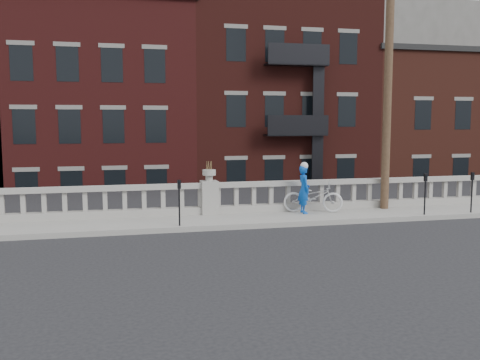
# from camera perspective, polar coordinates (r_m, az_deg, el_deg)

# --- Properties ---
(ground) EXTENTS (120.00, 120.00, 0.00)m
(ground) POSITION_cam_1_polar(r_m,az_deg,el_deg) (14.04, -0.41, -6.94)
(ground) COLOR black
(ground) RESTS_ON ground
(sidewalk) EXTENTS (32.00, 2.20, 0.15)m
(sidewalk) POSITION_cam_1_polar(r_m,az_deg,el_deg) (16.90, -2.71, -4.41)
(sidewalk) COLOR gray
(sidewalk) RESTS_ON ground
(balustrade) EXTENTS (28.00, 0.34, 1.03)m
(balustrade) POSITION_cam_1_polar(r_m,az_deg,el_deg) (17.73, -3.30, -2.05)
(balustrade) COLOR gray
(balustrade) RESTS_ON sidewalk
(planter_pedestal) EXTENTS (0.55, 0.55, 1.76)m
(planter_pedestal) POSITION_cam_1_polar(r_m,az_deg,el_deg) (17.70, -3.30, -1.45)
(planter_pedestal) COLOR gray
(planter_pedestal) RESTS_ON sidewalk
(lower_level) EXTENTS (80.00, 44.00, 20.80)m
(lower_level) POSITION_cam_1_polar(r_m,az_deg,el_deg) (36.54, -7.76, 5.36)
(lower_level) COLOR #605E59
(lower_level) RESTS_ON ground
(utility_pole) EXTENTS (1.60, 0.28, 10.00)m
(utility_pole) POSITION_cam_1_polar(r_m,az_deg,el_deg) (19.40, 15.57, 12.06)
(utility_pole) COLOR #422D1E
(utility_pole) RESTS_ON sidewalk
(parking_meter_a) EXTENTS (0.10, 0.09, 1.36)m
(parking_meter_a) POSITION_cam_1_polar(r_m,az_deg,el_deg) (15.74, -6.50, -1.85)
(parking_meter_a) COLOR black
(parking_meter_a) RESTS_ON sidewalk
(parking_meter_b) EXTENTS (0.10, 0.09, 1.36)m
(parking_meter_b) POSITION_cam_1_polar(r_m,az_deg,el_deg) (18.52, 19.15, -0.93)
(parking_meter_b) COLOR black
(parking_meter_b) RESTS_ON sidewalk
(parking_meter_c) EXTENTS (0.10, 0.09, 1.36)m
(parking_meter_c) POSITION_cam_1_polar(r_m,az_deg,el_deg) (19.52, 23.51, -0.75)
(parking_meter_c) COLOR black
(parking_meter_c) RESTS_ON sidewalk
(bicycle) EXTENTS (2.10, 1.26, 1.04)m
(bicycle) POSITION_cam_1_polar(r_m,az_deg,el_deg) (18.20, 7.81, -1.78)
(bicycle) COLOR silver
(bicycle) RESTS_ON sidewalk
(cyclist) EXTENTS (0.39, 0.59, 1.61)m
(cyclist) POSITION_cam_1_polar(r_m,az_deg,el_deg) (17.92, 6.84, -0.99)
(cyclist) COLOR #0B48B1
(cyclist) RESTS_ON sidewalk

